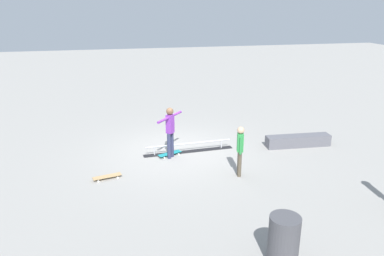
{
  "coord_description": "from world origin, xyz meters",
  "views": [
    {
      "loc": [
        2.0,
        11.32,
        4.72
      ],
      "look_at": [
        -0.41,
        0.57,
        1.0
      ],
      "focal_mm": 34.73,
      "sensor_mm": 36.0,
      "label": 1
    }
  ],
  "objects_px": {
    "bystander_green_shirt": "(240,148)",
    "skateboard_main": "(170,154)",
    "skater_main": "(170,129)",
    "trash_bin": "(284,240)",
    "loose_skateboard_natural": "(107,176)",
    "skate_ledge": "(298,141)",
    "grind_rail": "(189,148)"
  },
  "relations": [
    {
      "from": "grind_rail",
      "to": "loose_skateboard_natural",
      "type": "bearing_deg",
      "value": 25.61
    },
    {
      "from": "skateboard_main",
      "to": "bystander_green_shirt",
      "type": "xyz_separation_m",
      "value": [
        -1.71,
        1.87,
        0.76
      ]
    },
    {
      "from": "skater_main",
      "to": "skateboard_main",
      "type": "height_order",
      "value": "skater_main"
    },
    {
      "from": "skateboard_main",
      "to": "bystander_green_shirt",
      "type": "relative_size",
      "value": 0.55
    },
    {
      "from": "grind_rail",
      "to": "skater_main",
      "type": "height_order",
      "value": "skater_main"
    },
    {
      "from": "grind_rail",
      "to": "loose_skateboard_natural",
      "type": "height_order",
      "value": "grind_rail"
    },
    {
      "from": "grind_rail",
      "to": "skater_main",
      "type": "xyz_separation_m",
      "value": [
        0.67,
        0.34,
        0.83
      ]
    },
    {
      "from": "trash_bin",
      "to": "skater_main",
      "type": "bearing_deg",
      "value": -77.41
    },
    {
      "from": "skate_ledge",
      "to": "bystander_green_shirt",
      "type": "bearing_deg",
      "value": 32.13
    },
    {
      "from": "skate_ledge",
      "to": "skateboard_main",
      "type": "height_order",
      "value": "skate_ledge"
    },
    {
      "from": "bystander_green_shirt",
      "to": "skateboard_main",
      "type": "bearing_deg",
      "value": -123.21
    },
    {
      "from": "bystander_green_shirt",
      "to": "trash_bin",
      "type": "height_order",
      "value": "bystander_green_shirt"
    },
    {
      "from": "skate_ledge",
      "to": "bystander_green_shirt",
      "type": "height_order",
      "value": "bystander_green_shirt"
    },
    {
      "from": "grind_rail",
      "to": "trash_bin",
      "type": "relative_size",
      "value": 3.08
    },
    {
      "from": "grind_rail",
      "to": "bystander_green_shirt",
      "type": "relative_size",
      "value": 2.07
    },
    {
      "from": "skater_main",
      "to": "trash_bin",
      "type": "bearing_deg",
      "value": -125.66
    },
    {
      "from": "skater_main",
      "to": "trash_bin",
      "type": "xyz_separation_m",
      "value": [
        -1.23,
        5.51,
        -0.47
      ]
    },
    {
      "from": "skateboard_main",
      "to": "trash_bin",
      "type": "relative_size",
      "value": 0.82
    },
    {
      "from": "skater_main",
      "to": "loose_skateboard_natural",
      "type": "distance_m",
      "value": 2.47
    },
    {
      "from": "skateboard_main",
      "to": "loose_skateboard_natural",
      "type": "relative_size",
      "value": 0.99
    },
    {
      "from": "skate_ledge",
      "to": "skater_main",
      "type": "distance_m",
      "value": 4.53
    },
    {
      "from": "skateboard_main",
      "to": "loose_skateboard_natural",
      "type": "xyz_separation_m",
      "value": [
        2.01,
        1.27,
        0.0
      ]
    },
    {
      "from": "skater_main",
      "to": "loose_skateboard_natural",
      "type": "bearing_deg",
      "value": 161.02
    },
    {
      "from": "skater_main",
      "to": "trash_bin",
      "type": "distance_m",
      "value": 5.66
    },
    {
      "from": "grind_rail",
      "to": "trash_bin",
      "type": "height_order",
      "value": "trash_bin"
    },
    {
      "from": "bystander_green_shirt",
      "to": "trash_bin",
      "type": "relative_size",
      "value": 1.49
    },
    {
      "from": "skate_ledge",
      "to": "loose_skateboard_natural",
      "type": "height_order",
      "value": "skate_ledge"
    },
    {
      "from": "grind_rail",
      "to": "loose_skateboard_natural",
      "type": "distance_m",
      "value": 3.06
    },
    {
      "from": "skateboard_main",
      "to": "loose_skateboard_natural",
      "type": "bearing_deg",
      "value": -170.87
    },
    {
      "from": "skate_ledge",
      "to": "skateboard_main",
      "type": "distance_m",
      "value": 4.48
    },
    {
      "from": "grind_rail",
      "to": "trash_bin",
      "type": "xyz_separation_m",
      "value": [
        -0.56,
        5.85,
        0.36
      ]
    },
    {
      "from": "grind_rail",
      "to": "skater_main",
      "type": "relative_size",
      "value": 1.84
    }
  ]
}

